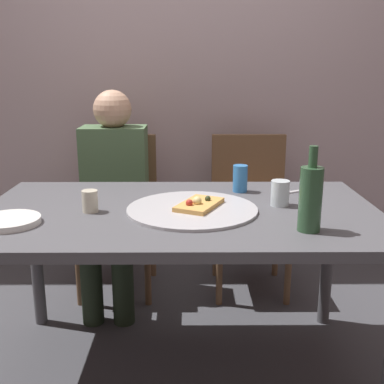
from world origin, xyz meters
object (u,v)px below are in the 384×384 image
(pizza_tray, at_px, (192,209))
(chair_left, at_px, (118,203))
(guest_in_sweater, at_px, (113,188))
(tumbler_near, at_px, (90,201))
(soda_can, at_px, (240,179))
(table_knife, at_px, (300,191))
(dining_table, at_px, (180,226))
(wine_bottle, at_px, (311,198))
(pizza_slice_last, at_px, (199,204))
(tumbler_far, at_px, (280,193))
(chair_right, at_px, (249,203))
(plate_stack, at_px, (9,221))

(pizza_tray, height_order, chair_left, chair_left)
(pizza_tray, relative_size, guest_in_sweater, 0.44)
(tumbler_near, xyz_separation_m, soda_can, (0.62, 0.31, 0.02))
(chair_left, bearing_deg, tumbler_near, 92.07)
(soda_can, xyz_separation_m, table_knife, (0.27, 0.00, -0.06))
(dining_table, relative_size, wine_bottle, 5.35)
(chair_left, bearing_deg, guest_in_sweater, 90.00)
(pizza_slice_last, relative_size, soda_can, 2.09)
(table_knife, bearing_deg, tumbler_far, -149.71)
(dining_table, bearing_deg, chair_right, 65.42)
(tumbler_near, xyz_separation_m, tumbler_far, (0.76, 0.08, 0.01))
(plate_stack, bearing_deg, chair_right, 46.02)
(tumbler_far, height_order, chair_left, chair_left)
(pizza_slice_last, xyz_separation_m, guest_in_sweater, (-0.46, 0.72, -0.12))
(plate_stack, distance_m, table_knife, 1.24)
(dining_table, relative_size, plate_stack, 7.04)
(dining_table, bearing_deg, plate_stack, -163.13)
(guest_in_sweater, bearing_deg, table_knife, 154.81)
(guest_in_sweater, bearing_deg, tumbler_near, 92.50)
(tumbler_far, relative_size, soda_can, 0.85)
(tumbler_far, xyz_separation_m, table_knife, (0.13, 0.22, -0.05))
(pizza_slice_last, relative_size, wine_bottle, 0.86)
(plate_stack, bearing_deg, pizza_tray, 13.66)
(dining_table, relative_size, tumbler_far, 15.24)
(table_knife, relative_size, guest_in_sweater, 0.19)
(tumbler_far, height_order, plate_stack, tumbler_far)
(wine_bottle, bearing_deg, plate_stack, 176.08)
(tumbler_near, relative_size, table_knife, 0.39)
(soda_can, xyz_separation_m, guest_in_sweater, (-0.65, 0.44, -0.16))
(chair_right, bearing_deg, wine_bottle, 93.04)
(pizza_tray, bearing_deg, tumbler_near, -178.34)
(plate_stack, xyz_separation_m, guest_in_sweater, (0.23, 0.89, -0.11))
(pizza_slice_last, relative_size, table_knife, 1.16)
(tumbler_far, bearing_deg, plate_stack, -167.15)
(soda_can, bearing_deg, pizza_tray, -126.68)
(tumbler_near, bearing_deg, pizza_tray, 1.66)
(tumbler_far, xyz_separation_m, chair_left, (-0.79, 0.81, -0.28))
(soda_can, height_order, chair_left, chair_left)
(tumbler_near, xyz_separation_m, table_knife, (0.89, 0.31, -0.04))
(pizza_slice_last, height_order, plate_stack, pizza_slice_last)
(chair_right, bearing_deg, pizza_slice_last, 69.99)
(wine_bottle, height_order, plate_stack, wine_bottle)
(tumbler_near, relative_size, soda_can, 0.71)
(dining_table, bearing_deg, guest_in_sweater, 118.49)
(guest_in_sweater, bearing_deg, plate_stack, 75.41)
(pizza_tray, xyz_separation_m, soda_can, (0.22, 0.29, 0.06))
(dining_table, xyz_separation_m, pizza_tray, (0.05, -0.03, 0.08))
(pizza_slice_last, bearing_deg, dining_table, 170.56)
(pizza_slice_last, xyz_separation_m, table_knife, (0.47, 0.28, -0.02))
(tumbler_near, height_order, guest_in_sweater, guest_in_sweater)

